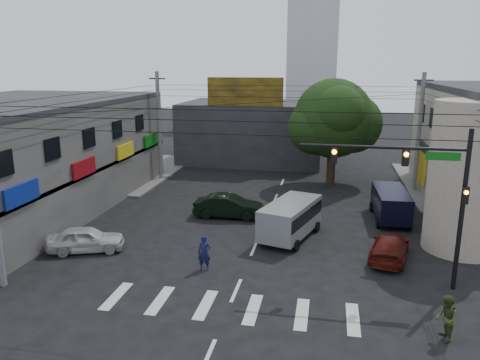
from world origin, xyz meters
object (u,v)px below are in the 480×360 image
(silver_minivan, at_px, (290,220))
(pedestrian_olive, at_px, (446,319))
(dark_sedan, at_px, (229,206))
(white_compact, at_px, (86,239))
(utility_pole_far_left, at_px, (159,127))
(traffic_officer, at_px, (204,253))
(traffic_gantry, at_px, (424,182))
(utility_pole_far_right, at_px, (419,133))
(navy_van, at_px, (390,205))
(street_tree, at_px, (333,119))
(maroon_sedan, at_px, (390,247))

(silver_minivan, relative_size, pedestrian_olive, 3.05)
(dark_sedan, height_order, white_compact, dark_sedan)
(utility_pole_far_left, bearing_deg, traffic_officer, -63.53)
(traffic_gantry, bearing_deg, traffic_officer, -178.79)
(dark_sedan, relative_size, silver_minivan, 0.86)
(utility_pole_far_right, xyz_separation_m, white_compact, (-19.28, -16.09, -3.92))
(utility_pole_far_left, relative_size, silver_minivan, 1.73)
(utility_pole_far_left, height_order, utility_pole_far_right, same)
(navy_van, bearing_deg, street_tree, 21.52)
(maroon_sedan, bearing_deg, utility_pole_far_left, -26.32)
(silver_minivan, bearing_deg, maroon_sedan, -93.46)
(traffic_officer, bearing_deg, pedestrian_olive, -27.36)
(street_tree, bearing_deg, traffic_officer, -108.04)
(street_tree, distance_m, utility_pole_far_left, 14.56)
(traffic_gantry, relative_size, utility_pole_far_right, 0.78)
(utility_pole_far_left, relative_size, utility_pole_far_right, 1.00)
(maroon_sedan, bearing_deg, pedestrian_olive, 111.16)
(white_compact, bearing_deg, navy_van, -82.71)
(traffic_officer, relative_size, pedestrian_olive, 1.01)
(maroon_sedan, bearing_deg, traffic_officer, 31.63)
(traffic_gantry, relative_size, navy_van, 1.44)
(maroon_sedan, bearing_deg, traffic_gantry, 116.83)
(maroon_sedan, relative_size, navy_van, 0.92)
(traffic_gantry, relative_size, pedestrian_olive, 4.13)
(utility_pole_far_left, bearing_deg, street_tree, 3.95)
(utility_pole_far_right, xyz_separation_m, traffic_officer, (-12.43, -17.21, -3.72))
(silver_minivan, bearing_deg, dark_sedan, 71.81)
(silver_minivan, relative_size, navy_van, 1.07)
(street_tree, distance_m, traffic_gantry, 18.42)
(maroon_sedan, bearing_deg, dark_sedan, -15.34)
(utility_pole_far_right, bearing_deg, street_tree, 171.25)
(pedestrian_olive, bearing_deg, white_compact, -112.01)
(street_tree, distance_m, navy_van, 10.43)
(dark_sedan, bearing_deg, utility_pole_far_right, -56.53)
(utility_pole_far_left, xyz_separation_m, utility_pole_far_right, (21.00, 0.00, 0.00))
(pedestrian_olive, bearing_deg, dark_sedan, -143.86)
(dark_sedan, distance_m, traffic_officer, 8.18)
(traffic_gantry, bearing_deg, street_tree, 101.99)
(traffic_gantry, distance_m, traffic_officer, 10.53)
(dark_sedan, bearing_deg, silver_minivan, -126.81)
(maroon_sedan, distance_m, silver_minivan, 5.67)
(street_tree, distance_m, silver_minivan, 13.98)
(traffic_gantry, xyz_separation_m, silver_minivan, (-6.05, 4.93, -3.77))
(dark_sedan, bearing_deg, maroon_sedan, -119.15)
(silver_minivan, bearing_deg, pedestrian_olive, -128.14)
(silver_minivan, height_order, pedestrian_olive, silver_minivan)
(traffic_gantry, height_order, pedestrian_olive, traffic_gantry)
(utility_pole_far_left, xyz_separation_m, traffic_officer, (8.57, -17.21, -3.72))
(utility_pole_far_right, distance_m, white_compact, 25.42)
(white_compact, distance_m, maroon_sedan, 15.98)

